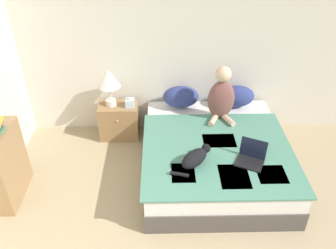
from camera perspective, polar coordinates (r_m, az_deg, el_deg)
The scene contains 11 objects.
wall_back at distance 4.80m, azimuth 2.33°, elevation 12.65°, with size 5.35×0.05×2.55m.
bed at distance 4.45m, azimuth 7.44°, elevation -5.10°, with size 1.74×1.96×0.48m.
pillow_near at distance 4.86m, azimuth 2.08°, elevation 4.46°, with size 0.49×0.29×0.30m.
pillow_far at distance 4.96m, azimuth 10.92°, elevation 4.48°, with size 0.49×0.29×0.30m.
person_sitting at distance 4.58m, azimuth 8.57°, elevation 4.51°, with size 0.35×0.34×0.73m.
cat_tabby at distance 3.89m, azimuth 4.39°, elevation -5.34°, with size 0.47×0.41×0.18m.
laptop_open at distance 4.04m, azimuth 13.13°, elevation -5.22°, with size 0.38×0.37×0.23m.
nightstand at distance 5.08m, azimuth -7.85°, elevation 0.65°, with size 0.54×0.37×0.51m.
table_lamp at distance 4.77m, azimuth -9.50°, elevation 7.00°, with size 0.30×0.30×0.53m.
tissue_box at distance 4.86m, azimuth -6.12°, elevation 3.51°, with size 0.12×0.12×0.14m.
bookshelf at distance 4.36m, azimuth -24.61°, elevation -6.03°, with size 0.24×0.68×0.88m.
Camera 1 is at (-0.29, -1.21, 3.04)m, focal length 38.00 mm.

